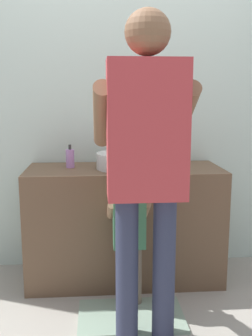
% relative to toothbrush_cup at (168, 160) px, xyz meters
% --- Properties ---
extents(ground_plane, '(14.00, 14.00, 0.00)m').
position_rel_toothbrush_cup_xyz_m(ground_plane, '(-0.31, -0.29, -0.88)').
color(ground_plane, '#9E998E').
extents(back_wall, '(4.40, 0.08, 2.70)m').
position_rel_toothbrush_cup_xyz_m(back_wall, '(-0.31, 0.33, 0.47)').
color(back_wall, silver).
rests_on(back_wall, ground).
extents(vanity_cabinet, '(1.38, 0.54, 0.83)m').
position_rel_toothbrush_cup_xyz_m(vanity_cabinet, '(-0.31, 0.01, -0.47)').
color(vanity_cabinet, brown).
rests_on(vanity_cabinet, ground).
extents(sink_basin, '(0.40, 0.40, 0.11)m').
position_rel_toothbrush_cup_xyz_m(sink_basin, '(-0.31, -0.01, 0.00)').
color(sink_basin, silver).
rests_on(sink_basin, vanity_cabinet).
extents(faucet, '(0.18, 0.14, 0.18)m').
position_rel_toothbrush_cup_xyz_m(faucet, '(-0.31, 0.22, 0.03)').
color(faucet, '#B7BABF').
rests_on(faucet, vanity_cabinet).
extents(toothbrush_cup, '(0.07, 0.07, 0.21)m').
position_rel_toothbrush_cup_xyz_m(toothbrush_cup, '(0.00, 0.00, 0.00)').
color(toothbrush_cup, '#4C8EB2').
rests_on(toothbrush_cup, vanity_cabinet).
extents(soap_bottle, '(0.06, 0.06, 0.16)m').
position_rel_toothbrush_cup_xyz_m(soap_bottle, '(-0.70, 0.05, 0.01)').
color(soap_bottle, '#B27FC6').
rests_on(soap_bottle, vanity_cabinet).
extents(bath_mat, '(0.64, 0.40, 0.02)m').
position_rel_toothbrush_cup_xyz_m(bath_mat, '(-0.31, -0.54, -0.87)').
color(bath_mat, gray).
rests_on(bath_mat, ground).
extents(child_toddler, '(0.27, 0.27, 0.87)m').
position_rel_toothbrush_cup_xyz_m(child_toddler, '(-0.31, -0.40, -0.36)').
color(child_toddler, '#6B5B4C').
rests_on(child_toddler, ground).
extents(adult_parent, '(0.54, 0.57, 1.75)m').
position_rel_toothbrush_cup_xyz_m(adult_parent, '(-0.25, -0.73, 0.17)').
color(adult_parent, '#2D334C').
rests_on(adult_parent, ground).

